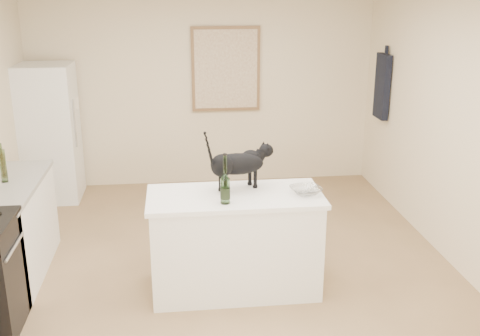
% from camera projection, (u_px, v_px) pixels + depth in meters
% --- Properties ---
extents(floor, '(5.50, 5.50, 0.00)m').
position_uv_depth(floor, '(222.00, 277.00, 5.30)').
color(floor, '#997751').
rests_on(floor, ground).
extents(wall_back, '(4.50, 0.00, 4.50)m').
position_uv_depth(wall_back, '(203.00, 88.00, 7.50)').
color(wall_back, beige).
rests_on(wall_back, ground).
extents(wall_front, '(4.50, 0.00, 4.50)m').
position_uv_depth(wall_front, '(278.00, 324.00, 2.30)').
color(wall_front, beige).
rests_on(wall_front, ground).
extents(wall_right, '(0.00, 5.50, 5.50)m').
position_uv_depth(wall_right, '(468.00, 136.00, 5.15)').
color(wall_right, beige).
rests_on(wall_right, ground).
extents(island_base, '(1.44, 0.67, 0.86)m').
position_uv_depth(island_base, '(235.00, 244.00, 4.99)').
color(island_base, white).
rests_on(island_base, floor).
extents(island_top, '(1.50, 0.70, 0.04)m').
position_uv_depth(island_top, '(235.00, 197.00, 4.85)').
color(island_top, white).
rests_on(island_top, island_base).
extents(left_cabinets, '(0.60, 1.40, 0.86)m').
position_uv_depth(left_cabinets, '(9.00, 232.00, 5.23)').
color(left_cabinets, white).
rests_on(left_cabinets, floor).
extents(left_countertop, '(0.62, 1.44, 0.04)m').
position_uv_depth(left_countertop, '(2.00, 186.00, 5.10)').
color(left_countertop, gray).
rests_on(left_countertop, left_cabinets).
extents(fridge, '(0.68, 0.68, 1.70)m').
position_uv_depth(fridge, '(49.00, 133.00, 7.04)').
color(fridge, white).
rests_on(fridge, floor).
extents(artwork_frame, '(0.90, 0.03, 1.10)m').
position_uv_depth(artwork_frame, '(226.00, 69.00, 7.42)').
color(artwork_frame, brown).
rests_on(artwork_frame, wall_back).
extents(artwork_canvas, '(0.82, 0.00, 1.02)m').
position_uv_depth(artwork_canvas, '(226.00, 69.00, 7.41)').
color(artwork_canvas, beige).
rests_on(artwork_canvas, wall_back).
extents(hanging_garment, '(0.08, 0.34, 0.80)m').
position_uv_depth(hanging_garment, '(382.00, 86.00, 7.05)').
color(hanging_garment, black).
rests_on(hanging_garment, wall_right).
extents(black_cat, '(0.62, 0.41, 0.42)m').
position_uv_depth(black_cat, '(237.00, 167.00, 4.90)').
color(black_cat, black).
rests_on(black_cat, island_top).
extents(wine_bottle, '(0.10, 0.10, 0.37)m').
position_uv_depth(wine_bottle, '(225.00, 182.00, 4.59)').
color(wine_bottle, '#244E1F').
rests_on(wine_bottle, island_top).
extents(glass_bowl, '(0.31, 0.31, 0.06)m').
position_uv_depth(glass_bowl, '(306.00, 191.00, 4.84)').
color(glass_bowl, silver).
rests_on(glass_bowl, island_top).
extents(fridge_paper, '(0.05, 0.12, 0.16)m').
position_uv_depth(fridge_paper, '(76.00, 103.00, 7.08)').
color(fridge_paper, white).
rests_on(fridge_paper, fridge).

